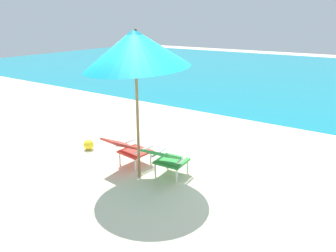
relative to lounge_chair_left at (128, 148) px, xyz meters
The scene contains 6 objects.
ground_plane 4.40m from the lounge_chair_left, 83.99° to the left, with size 40.00×40.00×0.00m, color beige.
ocean_band 13.26m from the lounge_chair_left, 88.02° to the left, with size 40.00×18.00×0.01m, color teal.
lounge_chair_left is the anchor object (origin of this frame).
lounge_chair_right 0.87m from the lounge_chair_left, ahead, with size 0.60×0.91×0.68m.
beach_umbrella_center 1.93m from the lounge_chair_left, 24.55° to the right, with size 2.47×2.48×2.65m.
beach_ball 1.37m from the lounge_chair_left, behind, with size 0.23×0.23×0.23m, color yellow.
Camera 1 is at (3.36, -4.60, 2.75)m, focal length 34.42 mm.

